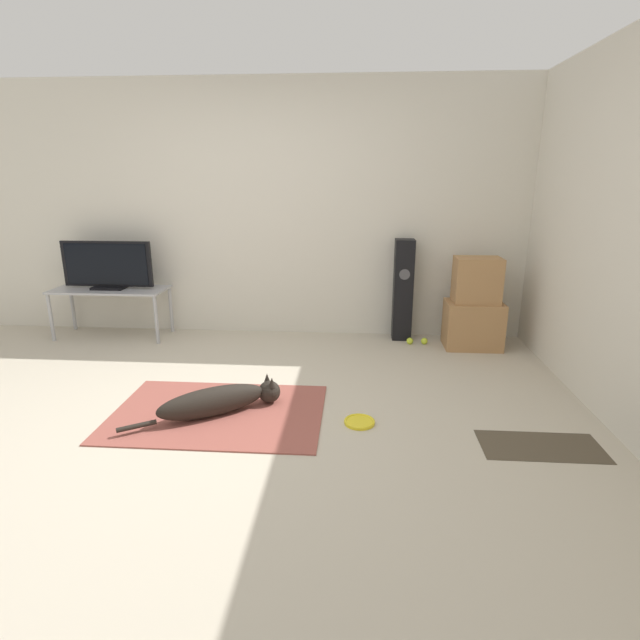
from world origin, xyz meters
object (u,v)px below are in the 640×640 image
object	(u,v)px
cardboard_box_lower	(473,325)
floor_speaker	(403,290)
dog	(220,400)
tennis_ball_near_speaker	(410,341)
tv_stand	(110,294)
tennis_ball_by_boxes	(424,341)
tv	(107,266)
frisbee	(359,422)
cardboard_box_upper	(477,280)

from	to	relation	value
cardboard_box_lower	floor_speaker	bearing A→B (deg)	161.66
dog	tennis_ball_near_speaker	bearing A→B (deg)	48.10
floor_speaker	tv_stand	bearing A→B (deg)	-177.22
floor_speaker	tennis_ball_by_boxes	bearing A→B (deg)	-39.29
floor_speaker	tennis_ball_near_speaker	world-z (taller)	floor_speaker
cardboard_box_lower	tv_stand	world-z (taller)	tv_stand
cardboard_box_lower	tennis_ball_near_speaker	world-z (taller)	cardboard_box_lower
cardboard_box_lower	tennis_ball_by_boxes	xyz separation A→B (m)	(-0.45, 0.04, -0.19)
tv	tennis_ball_by_boxes	bearing A→B (deg)	-0.65
frisbee	cardboard_box_lower	size ratio (longest dim) A/B	0.39
dog	cardboard_box_lower	distance (m)	2.63
cardboard_box_upper	tv_stand	distance (m)	3.68
floor_speaker	tennis_ball_near_speaker	xyz separation A→B (m)	(0.07, -0.19, -0.48)
dog	cardboard_box_upper	bearing A→B (deg)	37.80
floor_speaker	cardboard_box_upper	bearing A→B (deg)	-18.47
tv	tennis_ball_near_speaker	bearing A→B (deg)	-0.80
floor_speaker	tv_stand	world-z (taller)	floor_speaker
frisbee	floor_speaker	xyz separation A→B (m)	(0.43, 1.89, 0.50)
tennis_ball_by_boxes	tv_stand	bearing A→B (deg)	179.40
dog	cardboard_box_upper	size ratio (longest dim) A/B	2.27
dog	tv	size ratio (longest dim) A/B	1.07
dog	tv	xyz separation A→B (m)	(-1.59, 1.69, 0.64)
cardboard_box_lower	floor_speaker	distance (m)	0.76
frisbee	tv	world-z (taller)	tv
cardboard_box_upper	tennis_ball_near_speaker	world-z (taller)	cardboard_box_upper
tennis_ball_by_boxes	tennis_ball_near_speaker	bearing A→B (deg)	-177.38
tv	frisbee	bearing A→B (deg)	-34.31
tv_stand	cardboard_box_lower	bearing A→B (deg)	-1.20
floor_speaker	tv_stand	distance (m)	3.00
frisbee	dog	bearing A→B (deg)	176.61
floor_speaker	tennis_ball_by_boxes	distance (m)	0.56
frisbee	tv_stand	distance (m)	3.14
tennis_ball_by_boxes	floor_speaker	bearing A→B (deg)	140.71
tennis_ball_by_boxes	cardboard_box_upper	bearing A→B (deg)	-5.72
cardboard_box_lower	tennis_ball_near_speaker	size ratio (longest dim) A/B	8.14
tv	floor_speaker	bearing A→B (deg)	2.72
tv	tennis_ball_near_speaker	world-z (taller)	tv
dog	tennis_ball_near_speaker	world-z (taller)	dog
frisbee	tennis_ball_by_boxes	xyz separation A→B (m)	(0.65, 1.72, 0.02)
tennis_ball_near_speaker	floor_speaker	bearing A→B (deg)	111.78
tv	tennis_ball_near_speaker	xyz separation A→B (m)	(3.07, -0.04, -0.71)
dog	frisbee	world-z (taller)	dog
cardboard_box_lower	tv	size ratio (longest dim) A/B	0.58
cardboard_box_upper	tv	distance (m)	3.67
dog	floor_speaker	distance (m)	2.35
frisbee	tv_stand	world-z (taller)	tv_stand
tennis_ball_near_speaker	tennis_ball_by_boxes	bearing A→B (deg)	2.62
cardboard_box_lower	floor_speaker	xyz separation A→B (m)	(-0.67, 0.22, 0.28)
tennis_ball_near_speaker	tv	bearing A→B (deg)	179.20
tv_stand	tennis_ball_by_boxes	world-z (taller)	tv_stand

